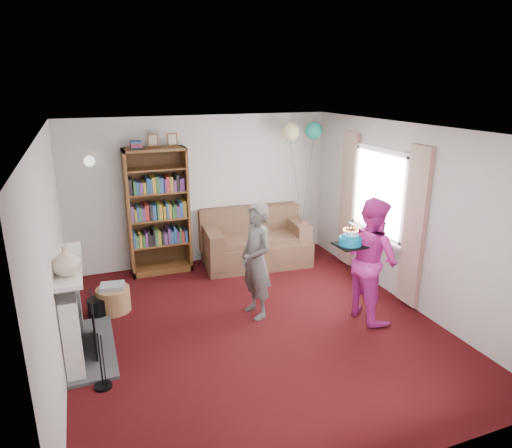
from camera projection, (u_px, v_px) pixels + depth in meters
name	position (u px, v px, depth m)	size (l,w,h in m)	color
ground	(255.00, 326.00, 5.87)	(5.00, 5.00, 0.00)	black
wall_back	(202.00, 190.00, 7.74)	(4.50, 0.02, 2.50)	silver
wall_left	(52.00, 260.00, 4.72)	(0.02, 5.00, 2.50)	silver
wall_right	(408.00, 216.00, 6.28)	(0.02, 5.00, 2.50)	silver
ceiling	(255.00, 129.00, 5.13)	(4.50, 5.00, 0.01)	white
fireplace	(77.00, 312.00, 5.17)	(0.55, 1.80, 1.12)	#3F3F42
window_bay	(378.00, 209.00, 6.81)	(0.14, 2.02, 2.20)	white
wall_sconce	(89.00, 161.00, 6.82)	(0.16, 0.23, 0.16)	gold
bookcase	(158.00, 213.00, 7.35)	(0.97, 0.42, 2.25)	#472B14
sofa	(254.00, 243.00, 7.88)	(1.77, 0.94, 0.94)	brown
wicker_basket	(114.00, 299.00, 6.23)	(0.45, 0.45, 0.40)	#A6784D
person_striped	(256.00, 261.00, 5.95)	(0.57, 0.37, 1.56)	black
person_magenta	(371.00, 259.00, 5.91)	(0.79, 0.62, 1.64)	#D1299C
birthday_cake	(350.00, 241.00, 5.67)	(0.34, 0.34, 0.22)	black
balloons	(302.00, 131.00, 7.67)	(0.74, 0.48, 1.69)	#3F3F3F
mantel_vase	(66.00, 261.00, 4.63)	(0.29, 0.29, 0.30)	beige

